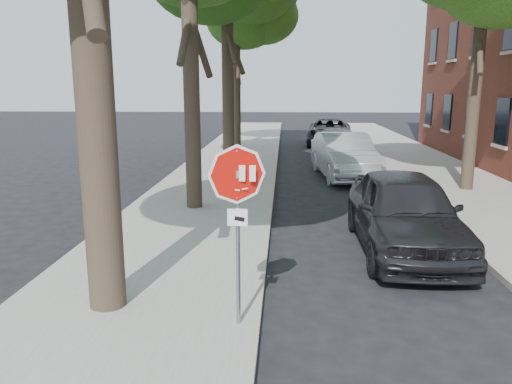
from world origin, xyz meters
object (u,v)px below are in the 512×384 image
at_px(car_a, 404,212).
at_px(car_b, 344,156).
at_px(car_d, 330,132).
at_px(tree_far, 236,14).
at_px(stop_sign, 237,201).
at_px(car_c, 340,144).

xyz_separation_m(car_a, car_b, (-0.29, 8.59, -0.01)).
bearing_deg(car_d, tree_far, -154.39).
relative_size(stop_sign, tree_far, 0.28).
relative_size(stop_sign, car_d, 0.47).
xyz_separation_m(stop_sign, car_a, (3.21, 3.86, -1.09)).
bearing_deg(stop_sign, tree_far, 95.46).
bearing_deg(car_a, stop_sign, -129.54).
relative_size(stop_sign, car_a, 0.52).
distance_m(car_a, car_d, 19.32).
xyz_separation_m(tree_far, car_a, (5.23, -17.28, -6.36)).
relative_size(tree_far, car_d, 1.68).
height_order(tree_far, car_a, tree_far).
height_order(stop_sign, car_b, stop_sign).
distance_m(stop_sign, car_b, 12.84).
bearing_deg(tree_far, car_d, 20.99).
height_order(car_a, car_c, car_a).
height_order(car_a, car_b, car_a).
xyz_separation_m(car_c, car_d, (0.00, 5.47, 0.08)).
bearing_deg(tree_far, car_a, -73.15).
relative_size(car_c, car_d, 0.86).
relative_size(car_a, car_d, 0.90).
height_order(tree_far, car_c, tree_far).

